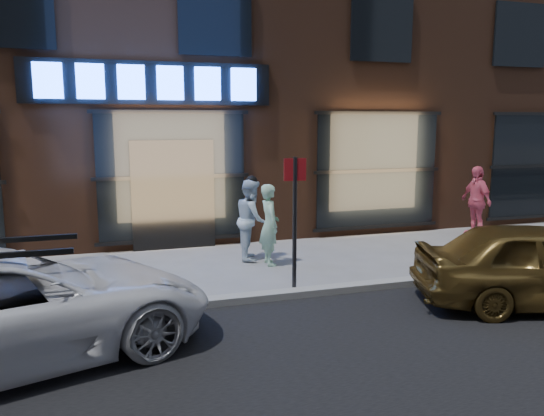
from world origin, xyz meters
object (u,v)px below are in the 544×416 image
Objects in this scene: man_bowtie at (269,225)px; sign_post at (295,212)px; passerby at (476,201)px; white_suv at (6,308)px; man_cap at (252,219)px.

sign_post is at bearing 176.24° from man_bowtie.
white_suv is at bearing -66.13° from passerby.
man_bowtie is 0.93× the size of passerby.
passerby is at bearing 33.60° from sign_post.
man_bowtie is at bearing 92.23° from sign_post.
man_cap is 2.46m from sign_post.
sign_post is at bearing -89.58° from white_suv.
sign_post is (4.03, 1.36, 0.69)m from white_suv.
passerby is 0.77× the size of sign_post.
man_cap is (-0.21, 0.54, 0.03)m from man_bowtie.
man_bowtie is 0.97× the size of man_cap.
sign_post reaches higher than man_bowtie.
white_suv is (-9.83, -4.30, -0.20)m from passerby.
man_cap is 0.34× the size of white_suv.
man_bowtie is 0.33× the size of white_suv.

